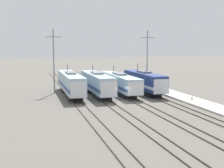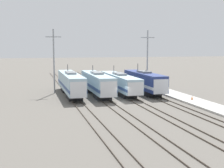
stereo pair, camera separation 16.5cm
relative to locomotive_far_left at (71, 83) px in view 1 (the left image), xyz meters
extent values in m
plane|color=#666059|center=(7.09, -8.93, -2.24)|extent=(400.00, 400.00, 0.00)
cube|color=#4C4238|center=(-0.72, -8.93, -2.16)|extent=(0.07, 120.00, 0.15)
cube|color=#4C4238|center=(0.72, -8.93, -2.16)|extent=(0.07, 120.00, 0.15)
cube|color=#4C4238|center=(4.01, -8.93, -2.16)|extent=(0.07, 120.00, 0.15)
cube|color=#4C4238|center=(5.45, -8.93, -2.16)|extent=(0.07, 120.00, 0.15)
cube|color=#4C4238|center=(8.74, -8.93, -2.16)|extent=(0.07, 120.00, 0.15)
cube|color=#4C4238|center=(10.17, -8.93, -2.16)|extent=(0.07, 120.00, 0.15)
cube|color=#4C4238|center=(13.47, -8.93, -2.16)|extent=(0.07, 120.00, 0.15)
cube|color=#4C4238|center=(14.90, -8.93, -2.16)|extent=(0.07, 120.00, 0.15)
cube|color=#232326|center=(0.00, -4.18, -1.76)|extent=(2.40, 4.21, 0.95)
cube|color=#232326|center=(0.00, 5.38, -1.76)|extent=(2.40, 4.21, 0.95)
cube|color=#9EBCCC|center=(0.00, 0.60, 0.24)|extent=(2.83, 19.13, 3.06)
cube|color=navy|center=(0.00, 0.60, -0.37)|extent=(2.87, 19.17, 0.55)
cube|color=silver|center=(0.00, -7.85, 0.01)|extent=(2.60, 2.43, 2.60)
cube|color=black|center=(0.00, -8.99, 0.58)|extent=(2.21, 0.08, 0.73)
cube|color=gray|center=(0.00, 0.60, 1.94)|extent=(1.56, 4.78, 0.35)
cylinder|color=#38383D|center=(0.00, 4.81, 2.49)|extent=(0.12, 0.12, 1.45)
cube|color=#232326|center=(4.73, -5.17, -1.76)|extent=(2.49, 3.88, 0.95)
cube|color=#232326|center=(4.73, 3.66, -1.76)|extent=(2.49, 3.88, 0.95)
cube|color=#9EBCCC|center=(4.73, -0.75, 0.22)|extent=(2.92, 17.65, 3.02)
cube|color=navy|center=(4.73, -0.75, -0.38)|extent=(2.96, 17.69, 0.54)
cube|color=silver|center=(4.73, -8.70, 0.00)|extent=(2.69, 1.95, 2.57)
cube|color=black|center=(4.73, -9.60, 0.56)|extent=(2.29, 0.08, 0.72)
cube|color=gray|center=(4.73, -0.75, 1.91)|extent=(1.61, 4.41, 0.35)
cylinder|color=#38383D|center=(4.73, 3.13, 2.43)|extent=(0.12, 0.12, 1.38)
cube|color=#232326|center=(9.46, -4.19, -1.76)|extent=(2.51, 4.18, 0.95)
cube|color=#232326|center=(9.46, 5.32, -1.76)|extent=(2.51, 4.18, 0.95)
cube|color=#9EBCCC|center=(9.46, 0.56, 0.03)|extent=(2.95, 19.00, 2.63)
cube|color=navy|center=(9.46, 0.56, -0.50)|extent=(2.99, 19.04, 0.47)
cube|color=silver|center=(9.46, -8.17, -0.17)|extent=(2.72, 1.73, 2.23)
cube|color=black|center=(9.46, -8.96, 0.32)|extent=(2.31, 0.08, 0.63)
cube|color=gray|center=(9.46, 0.56, 1.52)|extent=(1.62, 4.75, 0.35)
cylinder|color=#38383D|center=(9.46, 4.75, 2.10)|extent=(0.12, 0.12, 1.52)
cube|color=black|center=(14.19, -4.32, -1.76)|extent=(2.51, 3.61, 0.95)
cube|color=black|center=(14.19, 3.88, -1.76)|extent=(2.51, 3.61, 0.95)
cube|color=navy|center=(14.19, -0.22, 0.21)|extent=(2.95, 16.40, 2.99)
cube|color=silver|center=(14.19, -0.22, -0.39)|extent=(2.99, 16.44, 0.54)
cube|color=silver|center=(14.19, -7.28, -0.02)|extent=(2.71, 2.48, 2.54)
cube|color=black|center=(14.19, -8.44, 0.54)|extent=(2.31, 0.08, 0.71)
cube|color=slate|center=(14.19, -0.22, 1.88)|extent=(1.62, 4.10, 0.35)
cylinder|color=#38383D|center=(14.19, 3.39, 2.49)|extent=(0.12, 0.12, 1.58)
cylinder|color=gray|center=(-2.76, 3.48, 3.90)|extent=(0.28, 0.28, 12.27)
cube|color=gray|center=(-2.76, 3.48, 8.56)|extent=(2.94, 0.16, 0.16)
cylinder|color=gray|center=(16.30, 3.48, 3.90)|extent=(0.28, 0.28, 12.27)
cube|color=gray|center=(16.30, 3.48, 8.56)|extent=(2.94, 0.16, 0.16)
cube|color=#B7B5AD|center=(18.57, -8.93, -2.10)|extent=(4.00, 120.00, 0.28)
cone|color=orange|center=(18.55, -11.21, -1.65)|extent=(0.30, 0.30, 0.63)
camera|label=1|loc=(-7.42, -56.91, 6.82)|focal=50.00mm
camera|label=2|loc=(-7.27, -56.96, 6.82)|focal=50.00mm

